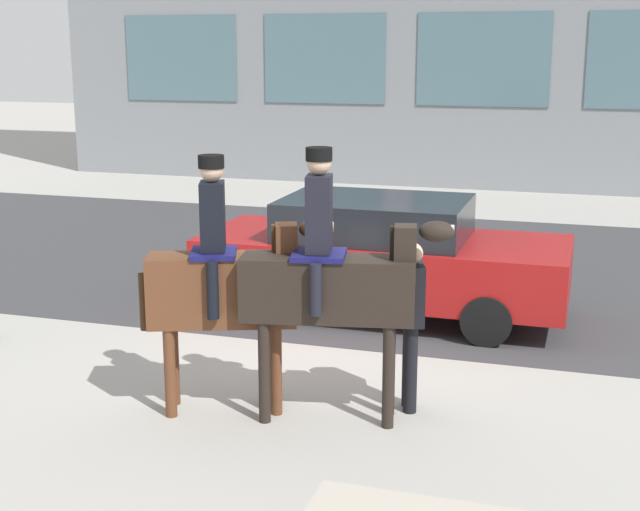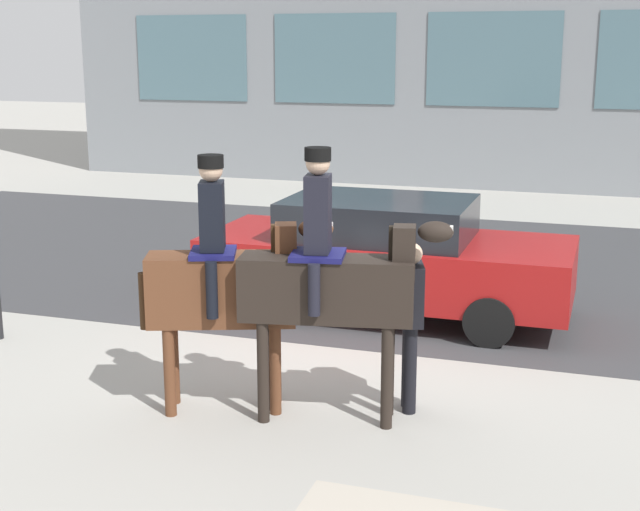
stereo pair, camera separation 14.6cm
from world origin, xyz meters
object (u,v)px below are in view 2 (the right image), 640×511
at_px(street_car_near_lane, 385,255).
at_px(mounted_horse_lead, 225,282).
at_px(mounted_horse_companion, 330,282).
at_px(pedestrian_bystander, 409,313).

bearing_deg(street_car_near_lane, mounted_horse_lead, -100.80).
height_order(mounted_horse_companion, street_car_near_lane, mounted_horse_companion).
xyz_separation_m(mounted_horse_companion, street_car_near_lane, (-0.34, 3.44, -0.55)).
relative_size(mounted_horse_lead, street_car_near_lane, 0.53).
bearing_deg(mounted_horse_companion, pedestrian_bystander, 21.99).
distance_m(mounted_horse_lead, pedestrian_bystander, 1.77).
bearing_deg(mounted_horse_companion, mounted_horse_lead, 173.44).
distance_m(mounted_horse_lead, mounted_horse_companion, 1.02).
height_order(mounted_horse_lead, mounted_horse_companion, mounted_horse_companion).
xyz_separation_m(mounted_horse_lead, street_car_near_lane, (0.67, 3.53, -0.48)).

